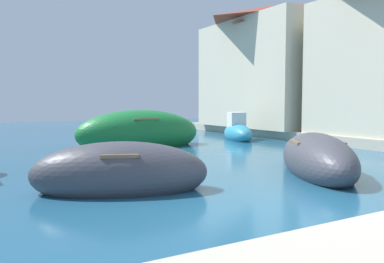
% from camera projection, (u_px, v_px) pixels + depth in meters
% --- Properties ---
extents(ground, '(80.00, 80.00, 0.00)m').
position_uv_depth(ground, '(296.00, 210.00, 7.87)').
color(ground, '#1E5170').
extents(moored_boat_0, '(6.33, 2.80, 2.30)m').
position_uv_depth(moored_boat_0, '(139.00, 133.00, 19.33)').
color(moored_boat_0, '#197233').
rests_on(moored_boat_0, ground).
extents(moored_boat_1, '(4.61, 3.14, 1.57)m').
position_uv_depth(moored_boat_1, '(121.00, 173.00, 9.53)').
color(moored_boat_1, '#3F3F47').
rests_on(moored_boat_1, ground).
extents(moored_boat_5, '(4.17, 5.23, 1.59)m').
position_uv_depth(moored_boat_5, '(317.00, 159.00, 11.85)').
color(moored_boat_5, '#3F3F47').
rests_on(moored_boat_5, ground).
extents(moored_boat_6, '(2.45, 3.78, 1.83)m').
position_uv_depth(moored_boat_6, '(238.00, 132.00, 22.71)').
color(moored_boat_6, teal).
rests_on(moored_boat_6, ground).
extents(waterfront_building_annex, '(5.73, 6.41, 7.66)m').
position_uv_depth(waterfront_building_annex, '(280.00, 69.00, 26.87)').
color(waterfront_building_annex, beige).
rests_on(waterfront_building_annex, quay_promenade).
extents(waterfront_building_far, '(7.30, 9.88, 8.29)m').
position_uv_depth(waterfront_building_far, '(276.00, 65.00, 27.22)').
color(waterfront_building_far, beige).
rests_on(waterfront_building_far, quay_promenade).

